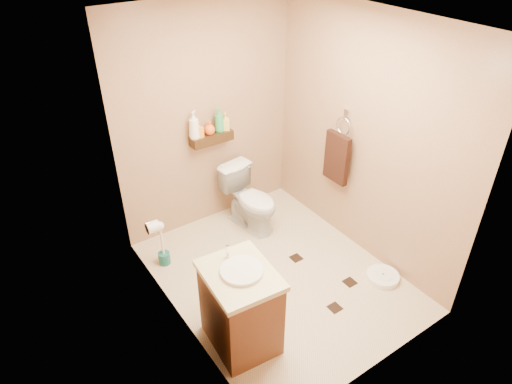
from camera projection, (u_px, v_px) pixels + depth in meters
ground at (277, 276)px, 4.46m from camera, size 2.50×2.50×0.00m
wall_back at (207, 119)px, 4.67m from camera, size 2.00×0.04×2.40m
wall_front at (397, 251)px, 2.94m from camera, size 2.00×0.04×2.40m
wall_left at (171, 209)px, 3.33m from camera, size 0.04×2.50×2.40m
wall_right at (365, 140)px, 4.28m from camera, size 0.04×2.50×2.40m
ceiling at (285, 20)px, 3.15m from camera, size 2.00×2.50×0.02m
wall_shelf at (212, 138)px, 4.71m from camera, size 0.46×0.14×0.10m
floor_accents at (280, 277)px, 4.45m from camera, size 1.16×1.28×0.01m
toilet at (251, 199)px, 4.97m from camera, size 0.48×0.73×0.69m
vanity at (241, 307)px, 3.61m from camera, size 0.56×0.66×0.87m
bathroom_scale at (383, 277)px, 4.41m from camera, size 0.36×0.36×0.06m
toilet_brush at (163, 249)px, 4.52m from camera, size 0.12×0.12×0.51m
towel_ring at (337, 156)px, 4.55m from camera, size 0.12×0.30×0.76m
toilet_paper at (153, 227)px, 4.14m from camera, size 0.12×0.11×0.12m
bottle_a at (194, 125)px, 4.52m from camera, size 0.16×0.16×0.29m
bottle_b at (198, 129)px, 4.57m from camera, size 0.09×0.09×0.18m
bottle_c at (209, 128)px, 4.64m from camera, size 0.13×0.13×0.15m
bottle_d at (219, 120)px, 4.66m from camera, size 0.14×0.14×0.26m
bottle_e at (226, 122)px, 4.72m from camera, size 0.11×0.11×0.18m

